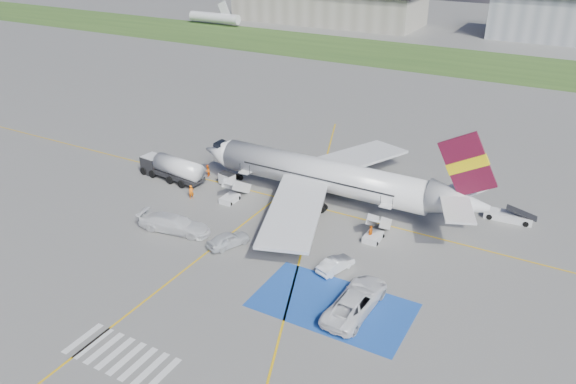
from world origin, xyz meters
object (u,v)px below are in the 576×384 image
Objects in this scene: gpu_cart at (227,180)px; van_white_a at (356,298)px; belt_loader at (509,217)px; car_silver_a at (228,239)px; fuel_tanker at (172,170)px; van_white_b at (174,221)px; car_silver_b at (336,264)px; airliner at (333,177)px.

van_white_a is (24.42, -15.48, 0.50)m from gpu_cart.
car_silver_a is (-24.61, -20.24, 0.37)m from belt_loader.
fuel_tanker reaches higher than van_white_b.
gpu_cart is 0.39× the size of belt_loader.
van_white_a is at bearing -114.47° from belt_loader.
belt_loader reaches higher than car_silver_b.
car_silver_a is 0.74× the size of van_white_b.
gpu_cart is at bearing -0.79° from van_white_b.
gpu_cart is 0.33× the size of van_white_a.
gpu_cart is at bearing -10.04° from car_silver_b.
belt_loader is 0.91× the size of van_white_b.
airliner reaches higher than car_silver_a.
van_white_a reaches higher than car_silver_a.
car_silver_a reaches higher than car_silver_b.
airliner is 3.76× the size of fuel_tanker.
fuel_tanker is at bearing -152.77° from gpu_cart.
airliner is 16.69× the size of gpu_cart.
airliner is 8.76× the size of car_silver_b.
fuel_tanker is (-21.13, -4.15, -2.02)m from airliner.
belt_loader is at bearing 17.14° from airliner.
fuel_tanker is 4.43× the size of gpu_cart.
car_silver_a is (8.62, -12.20, 0.04)m from gpu_cart.
car_silver_b is at bearing -11.61° from fuel_tanker.
car_silver_b is 0.67× the size of van_white_b.
airliner is 20.44m from belt_loader.
fuel_tanker is 2.33× the size of car_silver_b.
belt_loader is 37.64m from van_white_b.
fuel_tanker is at bearing -168.90° from airliner.
gpu_cart is at bearing -170.32° from belt_loader.
car_silver_b is 18.71m from van_white_b.
gpu_cart is at bearing -171.47° from airliner.
car_silver_a is at bearing -96.04° from van_white_b.
airliner is at bearing -166.79° from belt_loader.
airliner is at bearing 19.85° from gpu_cart.
van_white_b is at bearing -150.84° from belt_loader.
car_silver_b is 0.63× the size of van_white_a.
van_white_a is 1.06× the size of van_white_b.
fuel_tanker reaches higher than car_silver_a.
airliner is 14.66m from car_silver_b.
van_white_a is at bearing -168.58° from car_silver_a.
airliner is at bearing -87.18° from car_silver_a.
gpu_cart is 23.02m from car_silver_b.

